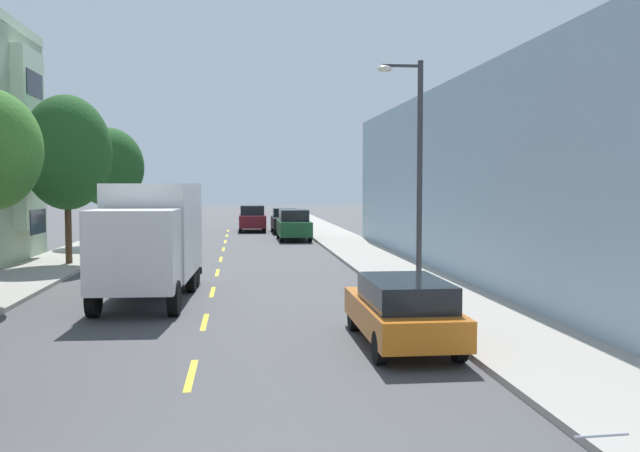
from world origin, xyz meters
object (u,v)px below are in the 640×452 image
at_px(parked_pickup_black, 286,221).
at_px(parked_suv_forest, 294,224).
at_px(street_lamp, 415,163).
at_px(moving_burgundy_sedan, 252,218).
at_px(street_tree_third, 67,153).
at_px(street_tree_farthest, 108,167).
at_px(parked_hatchback_teal, 163,224).
at_px(delivery_box_truck, 152,234).
at_px(parked_wagon_orange, 402,309).

relative_size(parked_pickup_black, parked_suv_forest, 1.10).
bearing_deg(parked_pickup_black, parked_suv_forest, -89.64).
height_order(street_lamp, moving_burgundy_sedan, street_lamp).
relative_size(street_tree_third, street_lamp, 1.04).
bearing_deg(moving_burgundy_sedan, street_lamp, -82.72).
xyz_separation_m(street_tree_farthest, moving_burgundy_sedan, (8.20, 12.10, -3.49)).
bearing_deg(parked_pickup_black, parked_hatchback_teal, -168.75).
height_order(street_tree_farthest, parked_suv_forest, street_tree_farthest).
bearing_deg(street_lamp, parked_pickup_black, 93.21).
xyz_separation_m(delivery_box_truck, parked_wagon_orange, (6.23, -7.14, -1.18)).
bearing_deg(street_tree_third, parked_wagon_orange, -55.90).
xyz_separation_m(street_lamp, parked_wagon_orange, (-1.51, -4.98, -3.35)).
relative_size(street_tree_farthest, delivery_box_truck, 0.88).
height_order(street_tree_third, parked_hatchback_teal, street_tree_third).
relative_size(street_tree_third, parked_suv_forest, 1.50).
relative_size(parked_suv_forest, parked_wagon_orange, 1.02).
bearing_deg(street_lamp, parked_wagon_orange, -106.90).
distance_m(street_tree_third, parked_hatchback_teal, 18.72).
relative_size(street_tree_farthest, parked_hatchback_teal, 1.63).
distance_m(parked_hatchback_teal, moving_burgundy_sedan, 7.01).
relative_size(parked_suv_forest, parked_hatchback_teal, 1.20).
bearing_deg(street_lamp, parked_suv_forest, 94.05).
height_order(delivery_box_truck, parked_suv_forest, delivery_box_truck).
height_order(street_tree_farthest, parked_pickup_black, street_tree_farthest).
distance_m(street_tree_third, parked_pickup_black, 22.88).
distance_m(street_tree_farthest, delivery_box_truck, 18.98).
distance_m(delivery_box_truck, parked_pickup_black, 29.38).
relative_size(delivery_box_truck, moving_burgundy_sedan, 1.56).
height_order(street_tree_farthest, moving_burgundy_sedan, street_tree_farthest).
bearing_deg(delivery_box_truck, parked_pickup_black, 78.19).
height_order(street_lamp, parked_hatchback_teal, street_lamp).
distance_m(street_tree_farthest, parked_pickup_black, 15.37).
xyz_separation_m(parked_pickup_black, parked_wagon_orange, (0.22, -35.87, -0.02)).
relative_size(street_lamp, moving_burgundy_sedan, 1.44).
height_order(delivery_box_truck, moving_burgundy_sedan, delivery_box_truck).
bearing_deg(parked_suv_forest, street_tree_third, -129.71).
bearing_deg(delivery_box_truck, street_lamp, -15.62).
relative_size(delivery_box_truck, parked_suv_forest, 1.56).
bearing_deg(moving_burgundy_sedan, street_tree_farthest, -124.12).
bearing_deg(delivery_box_truck, parked_wagon_orange, -48.89).
distance_m(street_tree_third, parked_wagon_orange, 19.76).
bearing_deg(street_tree_farthest, delivery_box_truck, -75.82).
relative_size(delivery_box_truck, parked_hatchback_teal, 1.86).
bearing_deg(parked_suv_forest, moving_burgundy_sedan, 105.91).
bearing_deg(street_tree_farthest, parked_suv_forest, 18.01).
distance_m(parked_wagon_orange, moving_burgundy_sedan, 37.57).
xyz_separation_m(parked_wagon_orange, moving_burgundy_sedan, (-2.64, 37.48, 0.18)).
height_order(parked_suv_forest, parked_wagon_orange, parked_suv_forest).
xyz_separation_m(delivery_box_truck, moving_burgundy_sedan, (3.59, 30.34, -1.00)).
distance_m(parked_suv_forest, parked_wagon_orange, 28.85).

